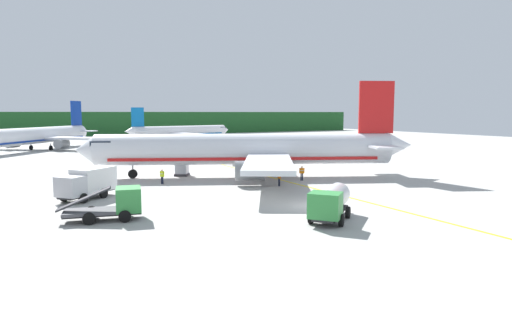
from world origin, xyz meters
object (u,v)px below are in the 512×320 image
(service_truck_catering, at_px, (331,202))
(cargo_container_near, at_px, (182,168))
(service_truck_baggage, at_px, (116,204))
(service_truck_fuel, at_px, (88,182))
(crew_marshaller, at_px, (109,178))
(crew_loader_right, at_px, (279,177))
(airliner_far_taxiway, at_px, (180,131))
(crew_loader_left, at_px, (162,175))
(crew_supervisor, at_px, (302,172))
(airliner_foreground, at_px, (249,150))
(airliner_mid_apron, at_px, (38,136))

(service_truck_catering, xyz_separation_m, cargo_container_near, (-2.27, 27.24, -0.43))
(service_truck_baggage, relative_size, cargo_container_near, 2.70)
(service_truck_fuel, height_order, crew_marshaller, service_truck_fuel)
(crew_loader_right, bearing_deg, airliner_far_taxiway, 78.99)
(service_truck_baggage, distance_m, crew_loader_left, 16.25)
(crew_marshaller, relative_size, crew_supervisor, 1.03)
(crew_supervisor, bearing_deg, crew_loader_right, -155.86)
(crew_loader_left, xyz_separation_m, crew_loader_right, (10.89, -7.34, 0.00))
(service_truck_fuel, bearing_deg, crew_loader_left, 30.10)
(airliner_far_taxiway, bearing_deg, airliner_foreground, -101.98)
(airliner_far_taxiway, xyz_separation_m, crew_supervisor, (-11.02, -76.93, -1.64))
(airliner_far_taxiway, relative_size, crew_marshaller, 18.41)
(airliner_far_taxiway, bearing_deg, service_truck_baggage, -111.56)
(cargo_container_near, bearing_deg, service_truck_catering, -85.24)
(service_truck_fuel, distance_m, crew_supervisor, 23.70)
(airliner_mid_apron, height_order, crew_loader_left, airliner_mid_apron)
(airliner_foreground, relative_size, crew_supervisor, 22.80)
(airliner_foreground, height_order, airliner_mid_apron, airliner_foreground)
(airliner_far_taxiway, xyz_separation_m, crew_marshaller, (-31.86, -70.89, -1.61))
(cargo_container_near, relative_size, crew_loader_right, 1.35)
(airliner_mid_apron, bearing_deg, service_truck_baggage, -87.65)
(service_truck_catering, xyz_separation_m, crew_loader_right, (4.57, 14.79, -0.40))
(service_truck_baggage, height_order, crew_supervisor, service_truck_baggage)
(crew_loader_left, bearing_deg, crew_loader_right, -33.98)
(cargo_container_near, xyz_separation_m, crew_loader_left, (-4.05, -5.11, 0.03))
(crew_loader_left, bearing_deg, cargo_container_near, 51.64)
(service_truck_catering, bearing_deg, airliner_foreground, 77.90)
(service_truck_fuel, height_order, service_truck_baggage, service_truck_fuel)
(crew_loader_left, bearing_deg, airliner_foreground, 0.26)
(airliner_foreground, height_order, crew_loader_left, airliner_foreground)
(service_truck_baggage, height_order, crew_loader_left, service_truck_baggage)
(airliner_mid_apron, relative_size, crew_loader_left, 18.63)
(airliner_far_taxiway, bearing_deg, crew_loader_right, -101.01)
(airliner_foreground, relative_size, crew_loader_right, 23.27)
(service_truck_catering, relative_size, crew_supervisor, 3.30)
(airliner_mid_apron, relative_size, cargo_container_near, 13.74)
(airliner_mid_apron, height_order, service_truck_catering, airliner_mid_apron)
(airliner_foreground, xyz_separation_m, crew_marshaller, (-16.70, 0.58, -2.34))
(airliner_mid_apron, distance_m, crew_loader_right, 66.34)
(airliner_far_taxiway, height_order, crew_supervisor, airliner_far_taxiway)
(airliner_far_taxiway, distance_m, crew_supervisor, 77.73)
(airliner_foreground, relative_size, service_truck_fuel, 6.74)
(service_truck_fuel, bearing_deg, airliner_mid_apron, 91.95)
(airliner_far_taxiway, height_order, crew_marshaller, airliner_far_taxiway)
(cargo_container_near, distance_m, crew_loader_left, 6.52)
(airliner_far_taxiway, relative_size, service_truck_baggage, 5.29)
(airliner_far_taxiway, relative_size, cargo_container_near, 14.29)
(crew_supervisor, bearing_deg, cargo_container_near, 136.71)
(service_truck_baggage, bearing_deg, airliner_far_taxiway, 68.44)
(crew_supervisor, bearing_deg, service_truck_baggage, -158.72)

